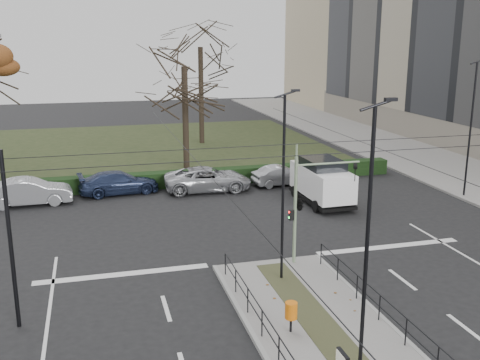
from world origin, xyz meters
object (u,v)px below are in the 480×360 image
Objects in this scene: white_van at (322,180)px; bare_tree_center at (200,54)px; streetlamp_median_near at (368,241)px; parked_car_second at (29,192)px; traffic_light at (301,202)px; bare_tree_near at (184,74)px; parked_car_fifth at (282,175)px; litter_bin at (291,311)px; streetlamp_median_far at (284,186)px; parked_car_third at (119,183)px; parked_car_fourth at (208,179)px; streetlamp_sidewalk at (471,128)px.

white_van is 21.35m from bare_tree_center.
parked_car_second is at bearing 117.71° from streetlamp_median_near.
traffic_light is 0.96× the size of parked_car_second.
bare_tree_near is at bearing -107.64° from bare_tree_center.
parked_car_fifth is at bearing 76.89° from streetlamp_median_near.
bare_tree_near is at bearing 94.90° from traffic_light.
bare_tree_center is at bearing 1.68° from parked_car_fifth.
parked_car_fifth reaches higher than litter_bin.
streetlamp_median_far reaches higher than parked_car_third.
traffic_light is 9.52m from white_van.
streetlamp_median_far is at bearing -95.17° from bare_tree_center.
streetlamp_median_near reaches higher than litter_bin.
parked_car_third is at bearing -118.45° from bare_tree_center.
parked_car_third is 18.57m from bare_tree_center.
parked_car_third is at bearing 80.27° from parked_car_fifth.
streetlamp_median_far is 1.37× the size of parked_car_fourth.
traffic_light is at bearing 81.32° from streetlamp_median_near.
white_van is (-8.73, 1.18, -2.88)m from streetlamp_sidewalk.
parked_car_fourth is (10.47, 0.37, -0.03)m from parked_car_second.
parked_car_fifth is (4.94, 0.13, -0.11)m from parked_car_fourth.
parked_car_third is 0.43× the size of bare_tree_center.
parked_car_fourth is at bearing -87.51° from bare_tree_near.
litter_bin is 0.22× the size of parked_car_second.
streetlamp_median_near is at bearing -98.68° from traffic_light.
streetlamp_median_far is (-0.07, 6.60, -0.18)m from streetlamp_median_near.
streetlamp_sidewalk is (14.50, 8.48, 0.34)m from streetlamp_median_far.
streetlamp_sidewalk is 11.69m from parked_car_fifth.
streetlamp_median_near is at bearing -109.31° from white_van.
litter_bin is at bearing 179.51° from parked_car_fourth.
white_van is at bearing 63.40° from litter_bin.
streetlamp_median_far is 1.90× the size of parked_car_fifth.
litter_bin is 0.13× the size of streetlamp_sidewalk.
bare_tree_center is (8.16, 15.05, 7.20)m from parked_car_third.
bare_tree_center is at bearing -35.26° from parked_car_third.
bare_tree_near is at bearing -59.01° from parked_car_second.
litter_bin is 0.13× the size of streetlamp_median_near.
traffic_light is 0.59× the size of streetlamp_median_near.
litter_bin is 0.21× the size of parked_car_third.
traffic_light is 0.84× the size of parked_car_fourth.
litter_bin is 24.99m from bare_tree_near.
bare_tree_center reaches higher than streetlamp_median_near.
streetlamp_sidewalk is 0.72× the size of bare_tree_center.
parked_car_fourth is (1.03, 17.96, -0.12)m from litter_bin.
parked_car_fourth is (-14.56, 5.46, -3.48)m from streetlamp_sidewalk.
traffic_light is at bearing -151.79° from streetlamp_sidewalk.
parked_car_third is (5.06, 1.13, -0.08)m from parked_car_second.
parked_car_second is at bearing 95.73° from parked_car_third.
white_van is at bearing -105.69° from parked_car_second.
streetlamp_sidewalk is 24.60m from bare_tree_center.
bare_tree_center is (13.22, 16.18, 7.12)m from parked_car_second.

